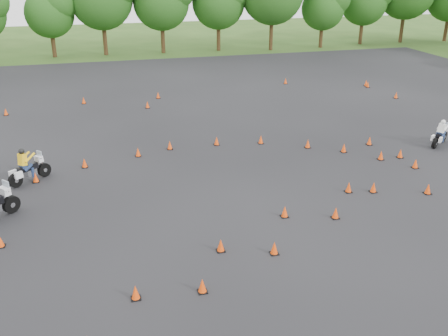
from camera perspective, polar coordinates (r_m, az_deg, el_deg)
name	(u,v)px	position (r m, az deg, el deg)	size (l,w,h in m)	color
ground	(252,238)	(18.72, 3.17, -7.98)	(140.00, 140.00, 0.00)	#2D5119
asphalt_pad	(213,175)	(23.87, -1.23, -0.85)	(62.00, 62.00, 0.00)	black
treeline	(184,15)	(50.93, -4.60, 17.05)	(86.82, 32.62, 10.80)	#204D16
traffic_cones	(213,175)	(23.33, -1.22, -0.82)	(36.37, 33.22, 0.45)	#EE440A
rider_yellow	(29,165)	(24.57, -21.41, 0.33)	(2.17, 0.67, 1.67)	yellow
rider_white	(440,132)	(30.05, 23.49, 3.80)	(1.97, 0.60, 1.52)	white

